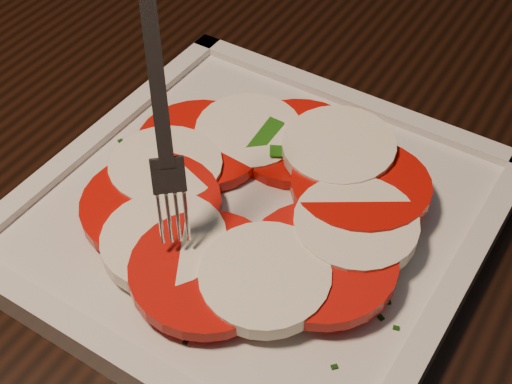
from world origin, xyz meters
name	(u,v)px	position (x,y,z in m)	size (l,w,h in m)	color
table	(284,377)	(-0.22, -0.25, 0.65)	(1.24, 0.85, 0.75)	black
chair	(443,10)	(-0.31, 0.45, 0.53)	(0.48, 0.48, 0.93)	black
plate	(256,217)	(-0.26, -0.22, 0.76)	(0.27, 0.27, 0.01)	silver
caprese_salad	(256,197)	(-0.26, -0.22, 0.78)	(0.23, 0.23, 0.03)	red
fork	(158,91)	(-0.30, -0.25, 0.87)	(0.02, 0.06, 0.16)	white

